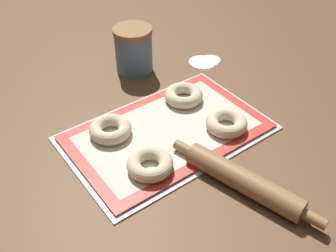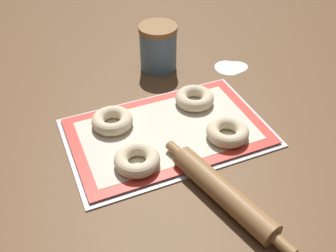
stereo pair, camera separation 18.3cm
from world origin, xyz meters
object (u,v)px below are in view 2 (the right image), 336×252
(bagel_front_left, at_px, (137,160))
(rolling_pin, at_px, (223,192))
(bagel_back_right, at_px, (195,98))
(bagel_front_right, at_px, (228,132))
(baking_tray, at_px, (168,133))
(bagel_back_left, at_px, (112,121))
(flour_canister, at_px, (158,47))

(bagel_front_left, relative_size, rolling_pin, 0.29)
(bagel_front_left, height_order, bagel_back_right, same)
(bagel_front_right, height_order, bagel_back_right, same)
(baking_tray, height_order, bagel_front_right, bagel_front_right)
(bagel_front_left, xyz_separation_m, rolling_pin, (0.14, -0.17, -0.00))
(baking_tray, height_order, rolling_pin, rolling_pin)
(bagel_back_right, bearing_deg, bagel_front_left, -143.99)
(baking_tray, height_order, bagel_back_left, bagel_back_left)
(bagel_front_right, bearing_deg, bagel_back_right, 94.51)
(bagel_back_right, xyz_separation_m, rolling_pin, (-0.09, -0.34, -0.00))
(bagel_front_left, xyz_separation_m, flour_canister, (0.22, 0.41, 0.05))
(baking_tray, xyz_separation_m, bagel_back_left, (-0.13, 0.08, 0.02))
(bagel_front_left, bearing_deg, rolling_pin, -49.80)
(bagel_back_right, distance_m, rolling_pin, 0.35)
(rolling_pin, bearing_deg, bagel_back_left, 114.57)
(rolling_pin, bearing_deg, bagel_front_left, 130.20)
(baking_tray, bearing_deg, bagel_front_left, -143.42)
(bagel_front_right, distance_m, bagel_back_left, 0.30)
(bagel_front_left, xyz_separation_m, bagel_back_left, (-0.01, 0.16, 0.00))
(bagel_front_right, relative_size, rolling_pin, 0.29)
(baking_tray, xyz_separation_m, rolling_pin, (0.02, -0.25, 0.02))
(flour_canister, height_order, rolling_pin, flour_canister)
(bagel_back_right, bearing_deg, rolling_pin, -105.69)
(baking_tray, distance_m, bagel_back_right, 0.15)
(bagel_back_left, relative_size, bagel_back_right, 1.00)
(bagel_back_left, bearing_deg, baking_tray, -31.59)
(bagel_front_right, distance_m, rolling_pin, 0.20)
(bagel_front_right, distance_m, flour_canister, 0.41)
(bagel_back_left, bearing_deg, bagel_front_left, -86.14)
(baking_tray, height_order, flour_canister, flour_canister)
(bagel_back_left, distance_m, rolling_pin, 0.36)
(bagel_front_right, distance_m, bagel_back_right, 0.17)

